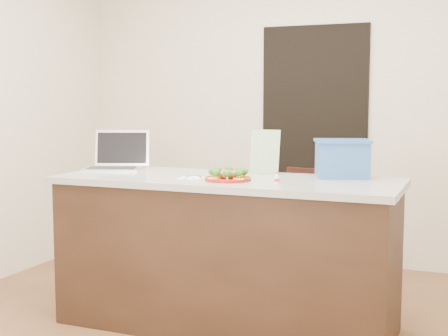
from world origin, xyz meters
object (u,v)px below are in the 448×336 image
at_px(yogurt_bottle, 277,179).
at_px(chair, 307,223).
at_px(island, 226,252).
at_px(plate, 228,179).
at_px(napkin, 192,178).
at_px(laptop, 117,159).
at_px(blue_box, 342,158).

relative_size(yogurt_bottle, chair, 0.07).
bearing_deg(island, plate, -62.85).
bearing_deg(yogurt_bottle, napkin, 177.33).
height_order(island, laptop, laptop).
relative_size(napkin, chair, 0.15).
xyz_separation_m(yogurt_bottle, chair, (-0.09, 1.02, -0.44)).
xyz_separation_m(yogurt_bottle, laptop, (-1.20, 0.28, 0.04)).
bearing_deg(blue_box, laptop, 164.50).
distance_m(island, yogurt_bottle, 0.62).
xyz_separation_m(napkin, yogurt_bottle, (0.53, -0.02, 0.02)).
relative_size(plate, blue_box, 0.71).
xyz_separation_m(island, plate, (0.06, -0.12, 0.47)).
bearing_deg(laptop, island, -30.82).
bearing_deg(napkin, chair, 65.88).
bearing_deg(chair, laptop, -133.20).
xyz_separation_m(island, laptop, (-0.84, 0.14, 0.53)).
relative_size(island, napkin, 15.56).
bearing_deg(napkin, island, 33.18).
xyz_separation_m(napkin, laptop, (-0.67, 0.26, 0.07)).
height_order(plate, chair, plate).
height_order(napkin, chair, napkin).
xyz_separation_m(plate, blue_box, (0.58, 0.38, 0.11)).
relative_size(napkin, blue_box, 0.35).
bearing_deg(chair, napkin, -100.81).
xyz_separation_m(plate, chair, (0.21, 1.00, -0.43)).
distance_m(plate, yogurt_bottle, 0.30).
xyz_separation_m(blue_box, chair, (-0.37, 0.62, -0.53)).
height_order(yogurt_bottle, chair, yogurt_bottle).
bearing_deg(blue_box, island, -177.85).
bearing_deg(napkin, blue_box, 24.69).
height_order(plate, blue_box, blue_box).
distance_m(yogurt_bottle, blue_box, 0.50).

